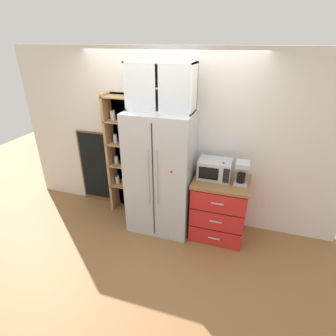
% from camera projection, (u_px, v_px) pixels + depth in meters
% --- Properties ---
extents(ground_plane, '(10.65, 10.65, 0.00)m').
position_uv_depth(ground_plane, '(162.00, 224.00, 4.18)').
color(ground_plane, olive).
extents(wall_back_cream, '(4.96, 0.10, 2.55)m').
position_uv_depth(wall_back_cream, '(169.00, 139.00, 3.97)').
color(wall_back_cream, silver).
rests_on(wall_back_cream, ground).
extents(refrigerator, '(0.90, 0.69, 1.79)m').
position_uv_depth(refrigerator, '(161.00, 173.00, 3.80)').
color(refrigerator, '#B7BABF').
rests_on(refrigerator, ground).
extents(pantry_shelf_column, '(0.49, 0.29, 1.92)m').
position_uv_depth(pantry_shelf_column, '(124.00, 154.00, 4.19)').
color(pantry_shelf_column, brown).
rests_on(pantry_shelf_column, ground).
extents(counter_cabinet, '(0.76, 0.64, 0.90)m').
position_uv_depth(counter_cabinet, '(219.00, 208.00, 3.79)').
color(counter_cabinet, red).
rests_on(counter_cabinet, ground).
extents(microwave, '(0.44, 0.33, 0.26)m').
position_uv_depth(microwave, '(215.00, 169.00, 3.61)').
color(microwave, '#B7BABF').
rests_on(microwave, counter_cabinet).
extents(coffee_maker, '(0.17, 0.20, 0.31)m').
position_uv_depth(coffee_maker, '(242.00, 172.00, 3.47)').
color(coffee_maker, '#B7B7BC').
rests_on(coffee_maker, counter_cabinet).
extents(mug_cream, '(0.11, 0.08, 0.09)m').
position_uv_depth(mug_cream, '(223.00, 175.00, 3.62)').
color(mug_cream, silver).
rests_on(mug_cream, counter_cabinet).
extents(mug_red, '(0.11, 0.08, 0.08)m').
position_uv_depth(mug_red, '(222.00, 178.00, 3.55)').
color(mug_red, red).
rests_on(mug_red, counter_cabinet).
extents(bottle_green, '(0.07, 0.07, 0.27)m').
position_uv_depth(bottle_green, '(222.00, 173.00, 3.53)').
color(bottle_green, '#285B33').
rests_on(bottle_green, counter_cabinet).
extents(upper_cabinet, '(0.86, 0.32, 0.59)m').
position_uv_depth(upper_cabinet, '(162.00, 87.00, 3.33)').
color(upper_cabinet, silver).
rests_on(upper_cabinet, refrigerator).
extents(chalkboard_menu, '(0.60, 0.04, 1.28)m').
position_uv_depth(chalkboard_menu, '(97.00, 168.00, 4.53)').
color(chalkboard_menu, brown).
rests_on(chalkboard_menu, ground).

